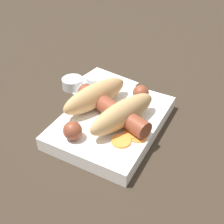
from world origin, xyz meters
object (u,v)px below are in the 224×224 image
object	(u,v)px
sausage	(110,110)
condiment_cup_near	(96,81)
food_tray	(112,122)
bread_roll	(109,104)
condiment_cup_far	(73,84)

from	to	relation	value
sausage	condiment_cup_near	size ratio (longest dim) A/B	3.98
sausage	food_tray	bearing A→B (deg)	153.47
bread_roll	condiment_cup_far	size ratio (longest dim) A/B	3.68
sausage	condiment_cup_near	bearing A→B (deg)	-139.98
sausage	bread_roll	bearing A→B (deg)	-135.82
sausage	condiment_cup_near	world-z (taller)	sausage
food_tray	condiment_cup_near	world-z (taller)	food_tray
food_tray	condiment_cup_near	xyz separation A→B (m)	(-0.12, -0.11, -0.00)
bread_roll	food_tray	bearing A→B (deg)	89.27
condiment_cup_near	bread_roll	bearing A→B (deg)	39.83
condiment_cup_near	condiment_cup_far	xyz separation A→B (m)	(0.04, -0.04, 0.00)
food_tray	bread_roll	world-z (taller)	bread_roll
food_tray	bread_roll	size ratio (longest dim) A/B	1.31
food_tray	sausage	distance (m)	0.03
condiment_cup_far	condiment_cup_near	bearing A→B (deg)	131.82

